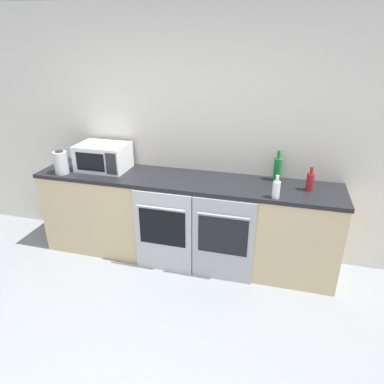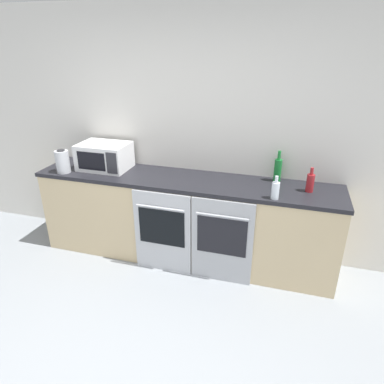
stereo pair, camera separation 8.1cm
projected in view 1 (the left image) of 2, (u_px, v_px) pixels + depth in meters
wall_back at (192, 136)px, 3.64m from camera, size 10.00×0.06×2.60m
counter_back at (184, 219)px, 3.69m from camera, size 3.15×0.61×0.93m
oven_left at (163, 233)px, 3.45m from camera, size 0.60×0.06×0.89m
oven_right at (223, 241)px, 3.31m from camera, size 0.60×0.06×0.89m
microwave at (103, 157)px, 3.70m from camera, size 0.53×0.39×0.28m
bottle_red at (310, 181)px, 3.19m from camera, size 0.07×0.07×0.23m
bottle_green at (277, 169)px, 3.41m from camera, size 0.07×0.07×0.31m
bottle_clear at (276, 189)px, 3.04m from camera, size 0.07×0.07×0.22m
kettle at (61, 163)px, 3.59m from camera, size 0.14×0.14×0.25m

